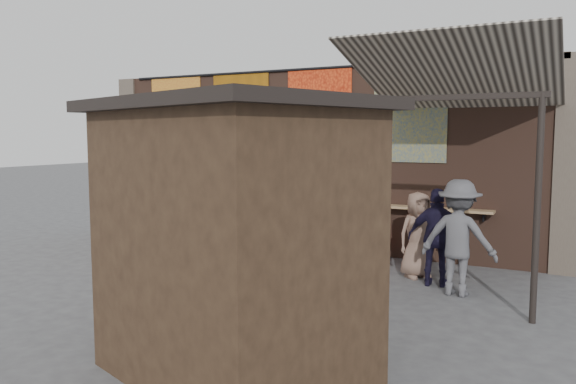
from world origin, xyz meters
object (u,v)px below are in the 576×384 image
Objects in this scene: scooter_stool_0 at (203,226)px; scooter_stool_5 at (317,238)px; scooter_stool_7 at (372,241)px; diner_left at (227,216)px; market_stall at (234,246)px; scooter_stool_3 at (268,234)px; shopper_navy at (437,238)px; scooter_stool_4 at (290,235)px; scooter_stool_2 at (245,230)px; diner_right at (254,216)px; scooter_stool_6 at (343,239)px; shelf_box at (325,195)px; shopper_grey at (459,238)px; scooter_stool_1 at (223,231)px; shopper_tan at (418,235)px.

scooter_stool_5 is at bearing -0.14° from scooter_stool_0.
diner_left reaches higher than scooter_stool_7.
market_stall is (0.50, -5.87, 0.98)m from scooter_stool_7.
scooter_stool_3 is 0.45× the size of shopper_navy.
scooter_stool_7 is 0.58× the size of diner_left.
scooter_stool_4 reaches higher than scooter_stool_5.
scooter_stool_3 is at bearing 3.62° from scooter_stool_2.
scooter_stool_6 is at bearing 3.16° from diner_right.
scooter_stool_5 is (2.98, -0.01, -0.04)m from scooter_stool_0.
scooter_stool_6 is (1.24, -0.02, 0.02)m from scooter_stool_4.
shelf_box is 1.57m from scooter_stool_3.
scooter_stool_0 is at bearing -178.53° from scooter_stool_3.
scooter_stool_2 reaches higher than scooter_stool_4.
shopper_navy is at bearing -24.50° from scooter_stool_5.
shopper_grey reaches higher than scooter_stool_7.
shopper_navy is at bearing -12.52° from scooter_stool_0.
scooter_stool_5 is 0.60m from scooter_stool_6.
market_stall is (2.92, -5.90, 1.04)m from scooter_stool_3.
scooter_stool_0 is 0.97× the size of scooter_stool_7.
scooter_stool_7 reaches higher than scooter_stool_0.
shopper_navy is (5.21, -1.28, 0.49)m from scooter_stool_1.
scooter_stool_5 is 1.21m from scooter_stool_7.
scooter_stool_5 is (2.41, -0.00, 0.02)m from scooter_stool_1.
market_stall is at bearing 74.37° from shopper_grey.
scooter_stool_1 is at bearing -21.46° from shopper_navy.
shelf_box is 2.06m from scooter_stool_2.
scooter_stool_0 is at bearing 179.79° from scooter_stool_4.
diner_right is 4.55m from shopper_navy.
market_stall is at bearing -54.93° from scooter_stool_1.
scooter_stool_3 is at bearing 118.87° from shopper_tan.
shopper_navy is 0.57m from shopper_grey.
scooter_stool_1 is 0.43× the size of shopper_navy.
scooter_stool_0 is (-3.02, -0.31, -0.86)m from shelf_box.
diner_left is 4.96m from shopper_navy.
market_stall reaches higher than scooter_stool_5.
shelf_box reaches higher than scooter_stool_0.
market_stall is (1.67, -6.17, 0.13)m from shelf_box.
diner_right is 0.53× the size of market_stall.
market_stall reaches higher than scooter_stool_7.
market_stall is at bearing -51.33° from scooter_stool_0.
scooter_stool_1 is 0.94m from diner_right.
shopper_grey is (5.28, -1.33, 0.17)m from diner_left.
scooter_stool_2 is at bearing -179.81° from scooter_stool_7.
scooter_stool_0 is at bearing -179.75° from scooter_stool_7.
shelf_box reaches higher than scooter_stool_1.
shopper_grey reaches higher than scooter_stool_1.
scooter_stool_1 is 0.94× the size of scooter_stool_5.
shelf_box is 2.25m from diner_left.
shopper_grey is (3.22, -1.65, 0.57)m from scooter_stool_5.
scooter_stool_2 is at bearing 179.50° from scooter_stool_5.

